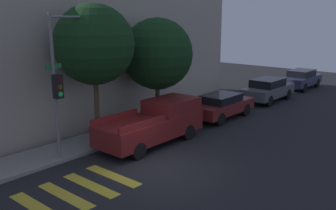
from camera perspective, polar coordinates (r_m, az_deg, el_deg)
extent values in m
plane|color=black|center=(14.36, -1.53, -9.65)|extent=(60.00, 60.00, 0.00)
cube|color=gray|center=(17.28, -12.08, -5.65)|extent=(26.00, 2.08, 0.14)
cube|color=#A89E8E|center=(20.23, -20.29, 6.16)|extent=(26.00, 6.00, 6.73)
cube|color=gold|center=(12.35, -19.32, -14.50)|extent=(0.45, 2.60, 0.00)
cube|color=gold|center=(12.81, -15.36, -13.16)|extent=(0.45, 2.60, 0.00)
cube|color=gold|center=(13.32, -11.72, -11.86)|extent=(0.45, 2.60, 0.00)
cube|color=gold|center=(13.89, -8.41, -10.62)|extent=(0.45, 2.60, 0.00)
cylinder|color=slate|center=(14.84, -16.85, 2.14)|extent=(0.12, 0.12, 5.75)
cube|color=black|center=(14.63, -16.45, 2.72)|extent=(0.30, 0.30, 0.90)
cylinder|color=#4C0C0C|center=(14.45, -16.17, 3.70)|extent=(0.18, 0.02, 0.18)
cylinder|color=#593D0A|center=(14.50, -16.10, 2.65)|extent=(0.18, 0.02, 0.18)
cylinder|color=#26E54C|center=(14.55, -16.04, 1.60)|extent=(0.18, 0.02, 0.18)
cube|color=#19662D|center=(14.70, -17.09, 5.65)|extent=(0.70, 0.02, 0.18)
cylinder|color=slate|center=(15.05, -14.80, 12.88)|extent=(1.70, 0.08, 0.08)
sphere|color=#F9E5B2|center=(15.56, -12.15, 12.65)|extent=(0.36, 0.36, 0.36)
cube|color=maroon|center=(16.71, -2.67, -3.40)|extent=(5.28, 1.92, 0.89)
cube|color=maroon|center=(17.56, 0.54, 0.00)|extent=(2.38, 1.77, 0.62)
cube|color=maroon|center=(16.25, -8.07, -1.85)|extent=(2.64, 0.08, 0.28)
cube|color=maroon|center=(15.06, -3.78, -2.97)|extent=(2.64, 0.08, 0.28)
cylinder|color=black|center=(18.55, -1.16, -3.10)|extent=(0.71, 0.22, 0.71)
cylinder|color=black|center=(17.49, 3.12, -4.15)|extent=(0.71, 0.22, 0.71)
cylinder|color=black|center=(16.37, -8.84, -5.54)|extent=(0.71, 0.22, 0.71)
cylinder|color=black|center=(15.16, -4.49, -6.99)|extent=(0.71, 0.22, 0.71)
cube|color=maroon|center=(21.23, 8.18, -0.26)|extent=(4.34, 1.75, 0.61)
cube|color=black|center=(21.03, 8.07, 1.05)|extent=(2.26, 1.54, 0.42)
cylinder|color=black|center=(22.81, 8.31, -0.10)|extent=(0.71, 0.22, 0.71)
cylinder|color=black|center=(22.05, 11.75, -0.71)|extent=(0.71, 0.22, 0.71)
cylinder|color=black|center=(20.65, 4.31, -1.42)|extent=(0.71, 0.22, 0.71)
cylinder|color=black|center=(19.80, 7.97, -2.17)|extent=(0.71, 0.22, 0.71)
cube|color=#4C5156|center=(26.19, 15.00, 2.07)|extent=(4.59, 1.79, 0.66)
cube|color=black|center=(25.98, 14.97, 3.32)|extent=(2.39, 1.58, 0.52)
cylinder|color=black|center=(27.85, 14.75, 2.05)|extent=(0.71, 0.22, 0.71)
cylinder|color=black|center=(27.21, 17.79, 1.59)|extent=(0.71, 0.22, 0.71)
cylinder|color=black|center=(25.36, 11.91, 1.12)|extent=(0.71, 0.22, 0.71)
cylinder|color=black|center=(24.65, 15.19, 0.59)|extent=(0.71, 0.22, 0.71)
cube|color=#2D3351|center=(31.53, 19.68, 3.59)|extent=(4.41, 1.71, 0.64)
cube|color=black|center=(31.34, 19.68, 4.60)|extent=(2.29, 1.51, 0.51)
cylinder|color=black|center=(33.11, 19.26, 3.49)|extent=(0.71, 0.22, 0.71)
cylinder|color=black|center=(32.60, 21.76, 3.14)|extent=(0.71, 0.22, 0.71)
cylinder|color=black|center=(30.61, 17.37, 2.88)|extent=(0.71, 0.22, 0.71)
cylinder|color=black|center=(30.06, 20.04, 2.49)|extent=(0.71, 0.22, 0.71)
cylinder|color=#4C3823|center=(16.97, -10.77, -0.67)|extent=(0.22, 0.22, 3.13)
sphere|color=#143316|center=(16.52, -11.20, 9.05)|extent=(3.48, 3.48, 3.48)
cylinder|color=#4C3823|center=(19.75, -1.59, 0.40)|extent=(0.23, 0.23, 2.36)
sphere|color=#143316|center=(19.34, -1.64, 7.80)|extent=(3.67, 3.67, 3.67)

